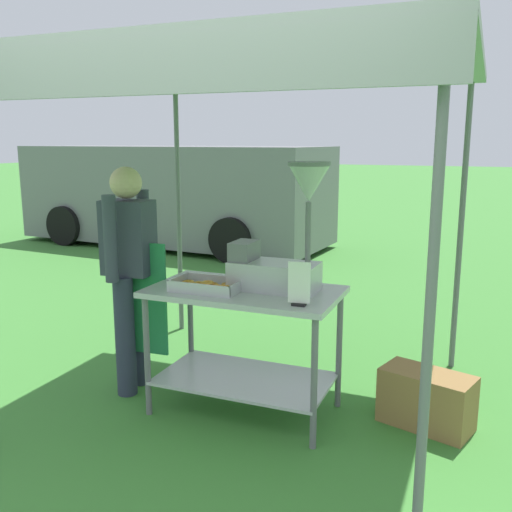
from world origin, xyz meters
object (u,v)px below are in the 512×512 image
stall_canopy (250,76)px  van_grey (175,194)px  donut_fryer (283,245)px  donut_cart (244,324)px  donut_tray (208,287)px  vendor (130,268)px  supply_crate (426,399)px  menu_sign (299,287)px

stall_canopy → van_grey: (-3.62, 5.25, -1.29)m
stall_canopy → donut_fryer: size_ratio=3.28×
van_grey → donut_cart: bearing=-55.9°
donut_tray → vendor: 0.69m
donut_cart → vendor: size_ratio=0.76×
stall_canopy → van_grey: size_ratio=0.49×
stall_canopy → donut_fryer: bearing=-8.1°
donut_fryer → van_grey: 6.55m
donut_cart → donut_tray: size_ratio=2.78×
supply_crate → stall_canopy: bearing=-173.1°
donut_cart → stall_canopy: bearing=90.0°
donut_tray → donut_fryer: donut_fryer is taller
donut_tray → van_grey: (-3.41, 5.46, 0.01)m
vendor → supply_crate: vendor is taller
menu_sign → vendor: 1.35m
supply_crate → van_grey: van_grey is taller
menu_sign → donut_tray: bearing=170.3°
donut_tray → van_grey: 6.44m
menu_sign → supply_crate: size_ratio=0.42×
donut_tray → menu_sign: 0.66m
van_grey → donut_tray: bearing=-58.0°
donut_tray → donut_fryer: (0.44, 0.18, 0.27)m
stall_canopy → donut_cart: 1.56m
donut_cart → donut_fryer: size_ratio=1.51×
van_grey → vendor: bearing=-62.8°
stall_canopy → vendor: (-0.88, -0.08, -1.27)m
supply_crate → van_grey: bearing=133.0°
donut_fryer → supply_crate: size_ratio=1.32×
donut_cart → donut_tray: donut_tray is taller
donut_fryer → van_grey: (-3.85, 5.29, -0.26)m
donut_cart → vendor: vendor is taller
donut_tray → supply_crate: (1.36, 0.35, -0.69)m
donut_fryer → supply_crate: (0.91, 0.17, -0.96)m
donut_tray → vendor: bearing=169.0°
menu_sign → donut_cart: bearing=153.0°
stall_canopy → van_grey: stall_canopy is taller
stall_canopy → menu_sign: (0.44, -0.32, -1.22)m
supply_crate → van_grey: size_ratio=0.11×
menu_sign → donut_fryer: bearing=125.4°
menu_sign → vendor: bearing=169.7°
stall_canopy → menu_sign: stall_canopy is taller
menu_sign → vendor: (-1.32, 0.24, -0.05)m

